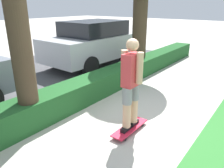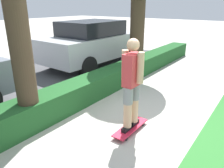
% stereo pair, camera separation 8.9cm
% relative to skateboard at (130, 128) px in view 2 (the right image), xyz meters
% --- Properties ---
extents(ground_plane, '(60.00, 60.00, 0.00)m').
position_rel_skateboard_xyz_m(ground_plane, '(0.38, -0.03, -0.07)').
color(ground_plane, '#ADA89E').
extents(street_asphalt, '(12.77, 5.00, 0.01)m').
position_rel_skateboard_xyz_m(street_asphalt, '(0.38, 4.17, -0.06)').
color(street_asphalt, '#474749').
rests_on(street_asphalt, ground_plane).
extents(hedge_row, '(12.77, 0.60, 0.52)m').
position_rel_skateboard_xyz_m(hedge_row, '(0.38, 1.57, 0.19)').
color(hedge_row, '#1E5123').
rests_on(hedge_row, ground_plane).
extents(skateboard, '(0.85, 0.24, 0.08)m').
position_rel_skateboard_xyz_m(skateboard, '(0.00, 0.00, 0.00)').
color(skateboard, red).
rests_on(skateboard, ground_plane).
extents(skater_person, '(0.48, 0.40, 1.57)m').
position_rel_skateboard_xyz_m(skater_person, '(-0.00, 0.00, 0.85)').
color(skater_person, black).
rests_on(skater_person, skateboard).
extents(parked_car_middle, '(4.10, 1.88, 1.59)m').
position_rel_skateboard_xyz_m(parked_car_middle, '(3.14, 3.53, 0.76)').
color(parked_car_middle, '#B7B7BC').
rests_on(parked_car_middle, ground_plane).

